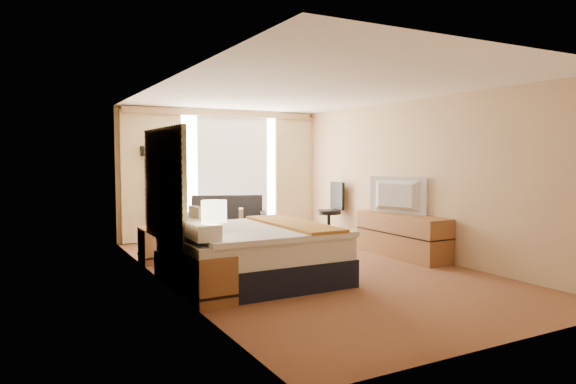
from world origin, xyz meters
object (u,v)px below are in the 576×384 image
bed (251,253)px  floor_lamp (145,175)px  lamp_left (214,213)px  loveseat (227,228)px  nightstand_left (211,279)px  lamp_right (158,199)px  desk_chair (331,214)px  television (395,195)px  nightstand_right (156,245)px  media_dresser (402,236)px

bed → floor_lamp: (-0.53, 3.64, 0.93)m
lamp_left → loveseat: bearing=66.1°
loveseat → lamp_left: bearing=-90.9°
lamp_left → nightstand_left: bearing=-141.4°
lamp_right → nightstand_left: bearing=-91.3°
bed → floor_lamp: bearing=98.2°
desk_chair → television: bearing=-89.4°
nightstand_right → lamp_right: 0.72m
media_dresser → desk_chair: (-0.02, 2.10, 0.16)m
nightstand_left → desk_chair: (3.68, 3.15, 0.23)m
bed → lamp_left: bearing=-138.6°
nightstand_left → desk_chair: size_ratio=0.48×
television → lamp_right: bearing=50.8°
bed → television: size_ratio=1.98×
nightstand_right → bed: bed is taller
desk_chair → nightstand_left: bearing=-138.0°
bed → loveseat: size_ratio=1.29×
nightstand_right → lamp_right: (0.06, 0.02, 0.72)m
nightstand_right → bed: 1.97m
media_dresser → floor_lamp: 4.85m
media_dresser → lamp_right: lamp_right is taller
television → desk_chair: bearing=-19.7°
bed → desk_chair: desk_chair is taller
bed → lamp_left: (-0.75, -0.66, 0.64)m
bed → desk_chair: size_ratio=1.86×
media_dresser → television: bearing=109.3°
nightstand_right → media_dresser: (3.70, -1.45, 0.07)m
nightstand_right → lamp_right: lamp_right is taller
bed → television: 2.95m
desk_chair → media_dresser: bearing=-88.0°
television → nightstand_right: bearing=51.5°
nightstand_left → media_dresser: 3.85m
loveseat → desk_chair: size_ratio=1.44×
floor_lamp → desk_chair: 3.69m
bed → lamp_left: 1.19m
loveseat → lamp_right: (-1.55, -1.01, 0.70)m
bed → lamp_right: bearing=112.5°
desk_chair → lamp_right: bearing=-168.8°
television → loveseat: bearing=22.3°
media_dresser → bed: bed is taller
media_dresser → floor_lamp: bearing=136.0°
loveseat → lamp_right: lamp_right is taller
media_dresser → lamp_right: 3.98m
lamp_left → desk_chair: bearing=40.6°
lamp_left → television: size_ratio=0.57×
desk_chair → nightstand_right: bearing=-168.5°
bed → lamp_left: lamp_left is taller
nightstand_right → television: (3.65, -1.31, 0.73)m
lamp_right → television: television is taller
floor_lamp → loveseat: bearing=-31.5°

